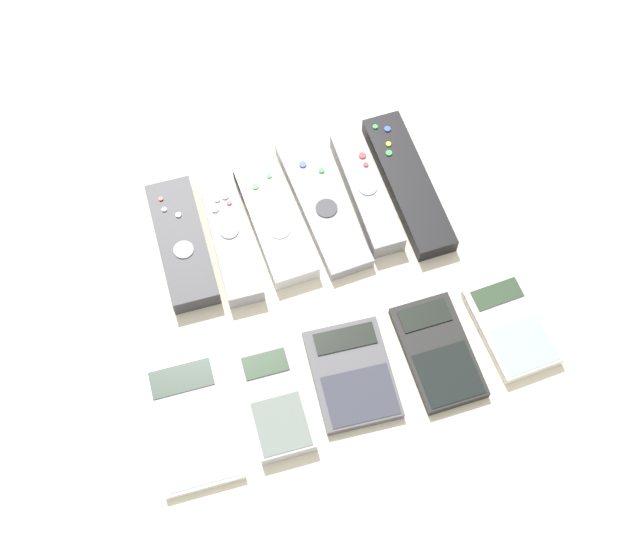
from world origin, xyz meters
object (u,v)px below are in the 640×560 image
calculator_1 (275,402)px  calculator_4 (511,327)px  calculator_3 (438,352)px  remote_3 (323,204)px  remote_5 (408,184)px  calculator_2 (354,374)px  remote_4 (367,192)px  calculator_0 (191,422)px  remote_0 (182,243)px  remote_2 (275,221)px  remote_1 (230,235)px

calculator_1 → calculator_4: (0.29, 0.01, -0.00)m
calculator_3 → calculator_4: 0.09m
remote_3 → calculator_3: 0.24m
remote_5 → calculator_1: (-0.24, -0.23, -0.00)m
calculator_2 → remote_5: bearing=60.5°
remote_4 → calculator_0: 0.36m
calculator_1 → remote_3: bearing=62.6°
remote_0 → remote_4: 0.24m
remote_2 → remote_4: bearing=0.2°
remote_2 → remote_5: same height
calculator_4 → remote_3: bearing=122.2°
calculator_0 → calculator_3: calculator_3 is taller
remote_1 → calculator_4: 0.36m
calculator_3 → calculator_2: bearing=177.6°
remote_0 → calculator_2: size_ratio=1.34×
remote_0 → remote_4: size_ratio=1.00×
remote_1 → remote_2: (0.06, 0.00, -0.00)m
remote_4 → calculator_3: (0.01, -0.23, -0.01)m
remote_5 → calculator_1: remote_5 is taller
remote_4 → calculator_3: 0.23m
remote_3 → calculator_1: (-0.13, -0.23, 0.00)m
remote_2 → calculator_3: 0.26m
remote_1 → calculator_0: (-0.10, -0.22, -0.01)m
calculator_4 → remote_4: bearing=111.5°
remote_4 → remote_5: bearing=-3.3°
remote_2 → calculator_0: remote_2 is taller
calculator_2 → calculator_4: 0.19m
calculator_0 → calculator_1: (0.10, -0.01, 0.00)m
remote_4 → calculator_2: 0.24m
remote_1 → remote_4: bearing=4.7°
calculator_0 → remote_5: bearing=35.1°
remote_1 → remote_2: remote_1 is taller
calculator_2 → calculator_1: bearing=-172.2°
remote_3 → calculator_1: calculator_1 is taller
calculator_0 → remote_0: bearing=80.7°
calculator_0 → calculator_2: (0.19, -0.00, 0.00)m
remote_0 → calculator_4: remote_0 is taller
remote_2 → calculator_4: (0.22, -0.22, -0.00)m
calculator_1 → remote_0: bearing=104.7°
remote_5 → remote_0: bearing=179.0°
remote_0 → calculator_1: (0.05, -0.23, -0.00)m
remote_0 → calculator_0: size_ratio=1.12×
calculator_3 → calculator_4: bearing=2.2°
remote_0 → remote_3: 0.18m
remote_5 → calculator_2: (-0.15, -0.22, -0.01)m
calculator_2 → calculator_3: same height
calculator_0 → calculator_4: size_ratio=1.24×
remote_2 → remote_5: size_ratio=0.84×
remote_3 → remote_0: bearing=177.7°
remote_1 → remote_4: size_ratio=1.07×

